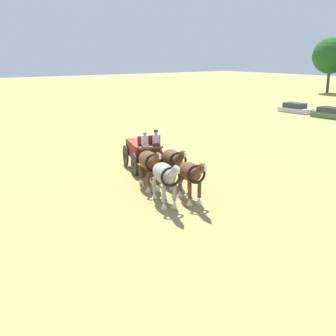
# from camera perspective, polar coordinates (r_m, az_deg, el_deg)

# --- Properties ---
(ground_plane) EXTENTS (220.00, 220.00, 0.00)m
(ground_plane) POSITION_cam_1_polar(r_m,az_deg,el_deg) (26.27, -3.35, -0.16)
(ground_plane) COLOR #9E8C4C
(show_wagon) EXTENTS (5.82, 2.76, 2.73)m
(show_wagon) POSITION_cam_1_polar(r_m,az_deg,el_deg) (25.81, -3.28, 2.32)
(show_wagon) COLOR maroon
(show_wagon) RESTS_ON ground
(draft_horse_rear_near) EXTENTS (3.07, 1.50, 2.29)m
(draft_horse_rear_near) POSITION_cam_1_polar(r_m,az_deg,el_deg) (22.63, 0.68, 1.04)
(draft_horse_rear_near) COLOR brown
(draft_horse_rear_near) RESTS_ON ground
(draft_horse_rear_off) EXTENTS (3.11, 1.55, 2.29)m
(draft_horse_rear_off) POSITION_cam_1_polar(r_m,az_deg,el_deg) (22.26, -2.49, 0.79)
(draft_horse_rear_off) COLOR brown
(draft_horse_rear_off) RESTS_ON ground
(draft_horse_lead_near) EXTENTS (2.89, 1.42, 2.25)m
(draft_horse_lead_near) POSITION_cam_1_polar(r_m,az_deg,el_deg) (20.29, 3.09, -0.78)
(draft_horse_lead_near) COLOR brown
(draft_horse_lead_near) RESTS_ON ground
(draft_horse_lead_off) EXTENTS (3.15, 1.53, 2.29)m
(draft_horse_lead_off) POSITION_cam_1_polar(r_m,az_deg,el_deg) (19.86, -0.41, -0.99)
(draft_horse_lead_off) COLOR #9E998E
(draft_horse_lead_off) RESTS_ON ground
(parked_vehicle_a) EXTENTS (4.16, 1.89, 1.17)m
(parked_vehicle_a) POSITION_cam_1_polar(r_m,az_deg,el_deg) (54.07, 16.82, 7.71)
(parked_vehicle_a) COLOR silver
(parked_vehicle_a) RESTS_ON ground
(parked_vehicle_b) EXTENTS (4.53, 1.96, 1.19)m
(parked_vehicle_b) POSITION_cam_1_polar(r_m,az_deg,el_deg) (50.48, 21.27, 6.85)
(parked_vehicle_b) COLOR #477047
(parked_vehicle_b) RESTS_ON ground
(tree_a) EXTENTS (6.41, 6.41, 9.79)m
(tree_a) POSITION_cam_1_polar(r_m,az_deg,el_deg) (83.20, 21.10, 13.96)
(tree_a) COLOR brown
(tree_a) RESTS_ON ground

